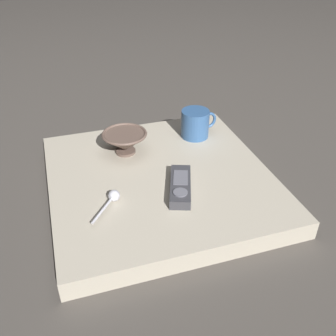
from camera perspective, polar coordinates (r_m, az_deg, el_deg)
The scene contains 6 objects.
ground_plane at distance 1.04m, azimuth -1.19°, elevation -3.14°, with size 6.00×6.00×0.00m, color #47423D.
table at distance 1.03m, azimuth -1.21°, elevation -2.04°, with size 0.58×0.57×0.05m.
cereal_bowl at distance 1.09m, azimuth -6.45°, elevation 3.98°, with size 0.13×0.13×0.06m.
coffee_mug at distance 1.17m, azimuth 4.14°, elevation 6.63°, with size 0.08×0.12×0.08m.
teaspoon at distance 0.92m, azimuth -8.26°, elevation -4.35°, with size 0.10×0.08×0.03m.
tv_remote_near at distance 0.95m, azimuth 1.87°, elevation -2.73°, with size 0.16×0.10×0.03m.
Camera 1 is at (0.80, -0.23, 0.63)m, focal length 40.86 mm.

